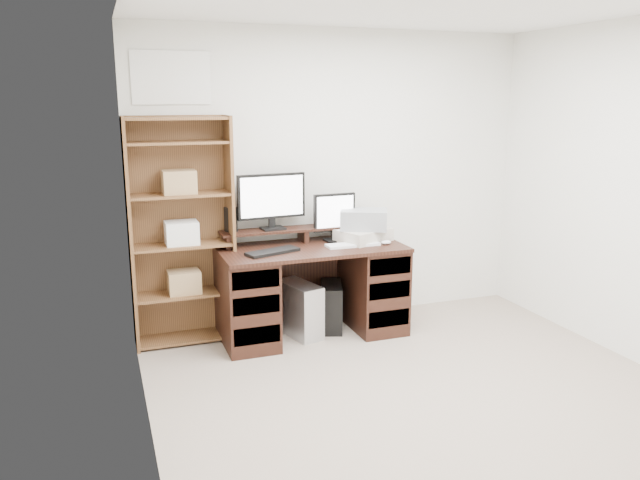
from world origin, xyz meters
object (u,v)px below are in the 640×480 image
printer (363,235)px  tower_black (331,306)px  bookshelf (181,230)px  tower_silver (300,309)px  monitor_wide (272,198)px  desk (311,289)px  monitor_small (335,215)px

printer → tower_black: 0.67m
printer → bookshelf: size_ratio=0.23×
tower_silver → bookshelf: bearing=151.6°
monitor_wide → tower_silver: monitor_wide is taller
desk → monitor_small: (0.25, 0.14, 0.58)m
monitor_wide → monitor_small: (0.52, -0.09, -0.16)m
desk → monitor_small: bearing=28.0°
desk → monitor_small: size_ratio=3.74×
printer → tower_silver: size_ratio=0.94×
monitor_small → bookshelf: 1.26m
tower_black → bookshelf: 1.41m
desk → monitor_wide: 0.82m
printer → bookshelf: (-1.49, 0.18, 0.12)m
desk → printer: size_ratio=3.57×
monitor_small → bookshelf: size_ratio=0.22×
printer → desk: bearing=161.6°
tower_silver → bookshelf: 1.16m
printer → tower_silver: bearing=160.4°
printer → tower_black: (-0.28, 0.02, -0.60)m
monitor_wide → bookshelf: size_ratio=0.32×
desk → monitor_small: monitor_small is taller
printer → tower_black: printer is taller
tower_silver → monitor_wide: bearing=110.5°
desk → tower_silver: size_ratio=3.36×
printer → bookshelf: bookshelf is taller
monitor_wide → tower_silver: bearing=-58.8°
monitor_small → tower_silver: (-0.36, -0.13, -0.75)m
bookshelf → desk: bearing=-11.9°
monitor_small → desk: bearing=-154.9°
monitor_wide → monitor_small: bearing=-14.8°
tower_silver → monitor_small: bearing=4.8°
bookshelf → monitor_small: bearing=-3.5°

